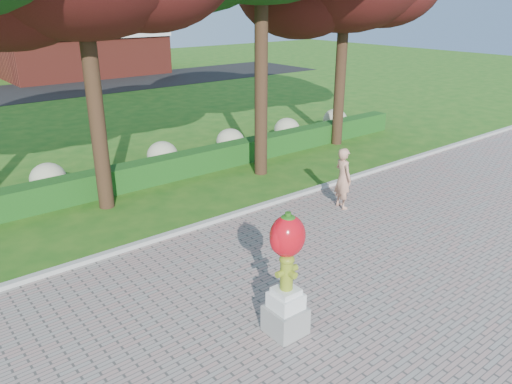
% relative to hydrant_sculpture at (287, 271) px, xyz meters
% --- Properties ---
extents(ground, '(100.00, 100.00, 0.00)m').
position_rel_hydrant_sculpture_xyz_m(ground, '(1.91, 1.81, -1.31)').
color(ground, '#1F5715').
rests_on(ground, ground).
extents(walkway, '(40.00, 14.00, 0.04)m').
position_rel_hydrant_sculpture_xyz_m(walkway, '(1.91, -2.19, -1.29)').
color(walkway, gray).
rests_on(walkway, ground).
extents(curb, '(40.00, 0.18, 0.15)m').
position_rel_hydrant_sculpture_xyz_m(curb, '(1.91, 4.81, -1.23)').
color(curb, '#ADADA5').
rests_on(curb, ground).
extents(lawn_hedge, '(24.00, 0.70, 0.80)m').
position_rel_hydrant_sculpture_xyz_m(lawn_hedge, '(1.91, 8.81, -0.91)').
color(lawn_hedge, '#144814').
rests_on(lawn_hedge, ground).
extents(hydrangea_row, '(20.10, 1.10, 0.99)m').
position_rel_hydrant_sculpture_xyz_m(hydrangea_row, '(2.48, 9.81, -0.76)').
color(hydrangea_row, tan).
rests_on(hydrangea_row, ground).
extents(building_right, '(12.00, 8.00, 6.40)m').
position_rel_hydrant_sculpture_xyz_m(building_right, '(9.91, 35.81, 1.89)').
color(building_right, maroon).
rests_on(building_right, ground).
extents(hydrant_sculpture, '(0.70, 0.66, 2.39)m').
position_rel_hydrant_sculpture_xyz_m(hydrant_sculpture, '(0.00, 0.00, 0.00)').
color(hydrant_sculpture, gray).
rests_on(hydrant_sculpture, walkway).
extents(woman, '(0.57, 0.74, 1.80)m').
position_rel_hydrant_sculpture_xyz_m(woman, '(5.24, 3.37, -0.37)').
color(woman, tan).
rests_on(woman, walkway).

